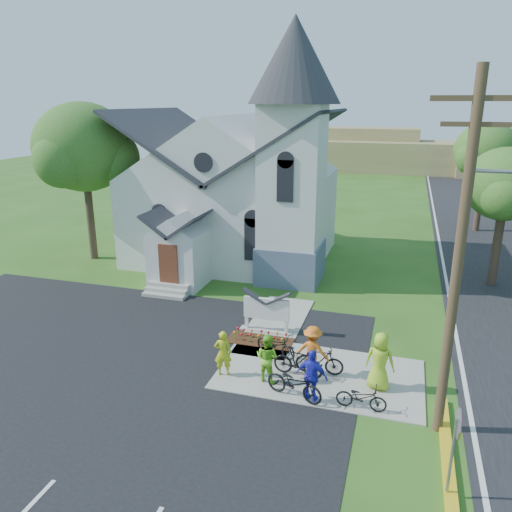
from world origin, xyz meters
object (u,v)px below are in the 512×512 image
(church_sign, at_px, (266,309))
(bike_0, at_px, (276,344))
(stop_sign, at_px, (456,435))
(bike_1, at_px, (298,362))
(bike_4, at_px, (361,397))
(cyclist_3, at_px, (312,351))
(bike_3, at_px, (319,360))
(bike_2, at_px, (294,383))
(cyclist_1, at_px, (267,358))
(cyclist_2, at_px, (312,376))
(cyclist_4, at_px, (380,361))
(utility_pole, at_px, (462,252))
(cyclist_0, at_px, (223,353))

(church_sign, bearing_deg, bike_0, -64.23)
(bike_0, bearing_deg, stop_sign, -114.03)
(bike_1, height_order, bike_4, bike_1)
(bike_0, bearing_deg, bike_1, -117.81)
(cyclist_3, height_order, bike_3, cyclist_3)
(bike_2, bearing_deg, cyclist_1, 72.42)
(bike_0, height_order, cyclist_2, cyclist_2)
(church_sign, bearing_deg, cyclist_2, -58.24)
(cyclist_1, bearing_deg, bike_1, -133.25)
(cyclist_1, bearing_deg, cyclist_3, -132.85)
(church_sign, distance_m, cyclist_4, 5.60)
(cyclist_1, bearing_deg, cyclist_2, 171.29)
(utility_pole, bearing_deg, cyclist_1, 169.08)
(utility_pole, bearing_deg, bike_4, 172.54)
(bike_3, bearing_deg, bike_4, -139.26)
(bike_4, bearing_deg, church_sign, 45.50)
(stop_sign, xyz_separation_m, cyclist_1, (-5.58, 3.76, -0.89))
(cyclist_0, distance_m, cyclist_2, 3.30)
(church_sign, relative_size, cyclist_4, 1.11)
(cyclist_1, bearing_deg, cyclist_4, -154.84)
(cyclist_4, bearing_deg, cyclist_1, 19.60)
(cyclist_1, height_order, cyclist_2, cyclist_2)
(bike_2, bearing_deg, bike_0, 43.39)
(cyclist_0, bearing_deg, cyclist_4, 167.94)
(stop_sign, relative_size, cyclist_1, 1.47)
(utility_pole, xyz_separation_m, cyclist_1, (-5.51, 1.06, -4.51))
(church_sign, xyz_separation_m, bike_4, (4.27, -4.40, -0.57))
(bike_0, xyz_separation_m, bike_3, (1.77, -0.83, 0.06))
(bike_0, distance_m, bike_3, 1.96)
(bike_0, distance_m, cyclist_1, 1.82)
(cyclist_3, bearing_deg, cyclist_0, 23.29)
(cyclist_1, relative_size, cyclist_2, 0.96)
(church_sign, height_order, cyclist_4, cyclist_4)
(cyclist_2, relative_size, bike_4, 1.13)
(cyclist_3, bearing_deg, bike_0, -25.40)
(bike_2, relative_size, bike_4, 1.27)
(stop_sign, distance_m, cyclist_1, 6.79)
(bike_3, bearing_deg, utility_pole, -119.68)
(bike_3, distance_m, bike_4, 2.34)
(bike_3, bearing_deg, church_sign, 42.34)
(church_sign, relative_size, cyclist_2, 1.26)
(cyclist_1, bearing_deg, church_sign, -58.01)
(bike_2, height_order, bike_3, bike_2)
(cyclist_4, distance_m, bike_4, 1.54)
(utility_pole, bearing_deg, bike_1, 160.38)
(bike_2, xyz_separation_m, bike_3, (0.51, 1.70, -0.01))
(stop_sign, distance_m, cyclist_4, 4.83)
(bike_1, bearing_deg, church_sign, 39.75)
(church_sign, height_order, bike_3, church_sign)
(utility_pole, relative_size, bike_0, 5.94)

